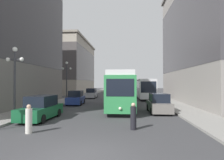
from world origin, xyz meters
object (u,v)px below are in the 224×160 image
parked_car_left_near (91,93)px  parked_car_left_mid (76,98)px  parked_car_right_far (159,104)px  pedestrian_crossing_near (29,120)px  lamp_post_left_near (15,71)px  lamp_post_left_far (67,75)px  transit_bus (144,88)px  pedestrian_crossing_far (133,117)px  streetcar (123,89)px  parked_car_left_far (41,108)px

parked_car_left_near → parked_car_left_mid: 10.99m
parked_car_right_far → pedestrian_crossing_near: bearing=42.4°
lamp_post_left_near → lamp_post_left_far: bearing=90.0°
transit_bus → parked_car_left_near: bearing=177.1°
parked_car_right_far → pedestrian_crossing_far: size_ratio=2.64×
streetcar → lamp_post_left_far: size_ratio=2.15×
parked_car_left_mid → pedestrian_crossing_near: size_ratio=2.68×
parked_car_left_near → lamp_post_left_near: 21.75m
parked_car_left_mid → lamp_post_left_far: bearing=130.0°
transit_bus → pedestrian_crossing_near: 26.17m
pedestrian_crossing_far → lamp_post_left_near: 9.64m
streetcar → pedestrian_crossing_far: 9.64m
streetcar → parked_car_left_mid: bearing=152.9°
pedestrian_crossing_near → lamp_post_left_far: 16.63m
transit_bus → parked_car_left_mid: size_ratio=2.99×
parked_car_left_far → parked_car_left_near: bearing=91.5°
parked_car_left_mid → parked_car_right_far: size_ratio=1.01×
transit_bus → parked_car_left_mid: 14.51m
parked_car_left_mid → parked_car_left_far: bearing=-93.3°
pedestrian_crossing_near → pedestrian_crossing_far: pedestrian_crossing_far is taller
streetcar → lamp_post_left_far: lamp_post_left_far is taller
pedestrian_crossing_near → lamp_post_left_far: bearing=-20.3°
lamp_post_left_far → transit_bus: bearing=36.3°
parked_car_left_near → parked_car_right_far: 19.64m
parked_car_left_far → pedestrian_crossing_far: bearing=-19.5°
pedestrian_crossing_far → lamp_post_left_far: (-8.88, 14.79, 3.14)m
parked_car_right_far → lamp_post_left_near: size_ratio=0.79×
streetcar → lamp_post_left_far: 9.80m
parked_car_left_near → parked_car_right_far: same height
parked_car_left_mid → pedestrian_crossing_far: parked_car_left_mid is taller
parked_car_left_far → lamp_post_left_near: size_ratio=0.86×
parked_car_right_far → transit_bus: bearing=-91.3°
transit_bus → streetcar: bearing=-105.5°
transit_bus → parked_car_left_near: 9.90m
transit_bus → lamp_post_left_far: 14.68m
parked_car_right_far → lamp_post_left_far: size_ratio=0.75×
streetcar → transit_bus: streetcar is taller
streetcar → lamp_post_left_near: size_ratio=2.28×
transit_bus → parked_car_left_near: (-9.83, 0.37, -1.10)m
parked_car_left_near → pedestrian_crossing_near: size_ratio=3.04×
parked_car_left_near → pedestrian_crossing_near: 25.05m
parked_car_left_near → parked_car_left_far: (0.00, -21.08, -0.00)m
pedestrian_crossing_far → parked_car_left_far: bearing=-134.4°
transit_bus → parked_car_left_mid: bearing=-133.5°
parked_car_left_far → pedestrian_crossing_near: parked_car_left_far is taller
lamp_post_left_near → pedestrian_crossing_far: bearing=-14.4°
transit_bus → parked_car_right_far: (-0.19, -16.75, -1.10)m
parked_car_right_far → lamp_post_left_far: (-11.53, 8.13, 3.05)m
parked_car_right_far → parked_car_left_mid: bearing=-33.1°
parked_car_right_far → pedestrian_crossing_near: (-8.49, -7.91, -0.10)m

